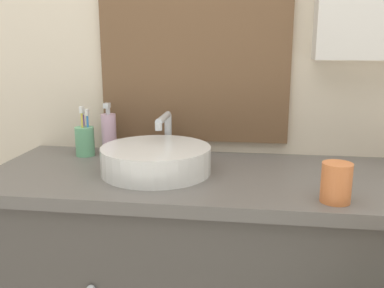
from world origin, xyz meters
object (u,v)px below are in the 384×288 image
at_px(sink_basin, 157,158).
at_px(drinking_cup, 336,183).
at_px(toothbrush_holder, 85,140).
at_px(soap_dispenser, 109,134).

xyz_separation_m(sink_basin, drinking_cup, (0.48, -0.18, 0.01)).
bearing_deg(drinking_cup, sink_basin, 159.65).
height_order(sink_basin, drinking_cup, sink_basin).
relative_size(sink_basin, toothbrush_holder, 2.20).
distance_m(toothbrush_holder, drinking_cup, 0.83).
distance_m(sink_basin, drinking_cup, 0.51).
distance_m(soap_dispenser, drinking_cup, 0.76).
height_order(toothbrush_holder, drinking_cup, toothbrush_holder).
bearing_deg(soap_dispenser, drinking_cup, -26.84).
relative_size(sink_basin, soap_dispenser, 2.07).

